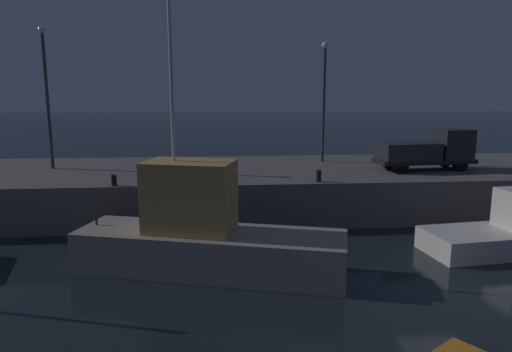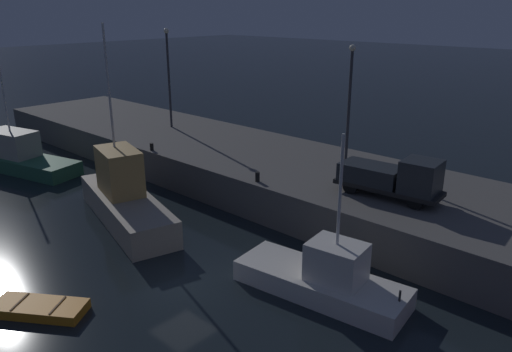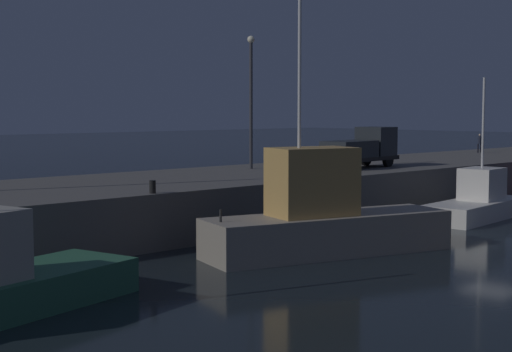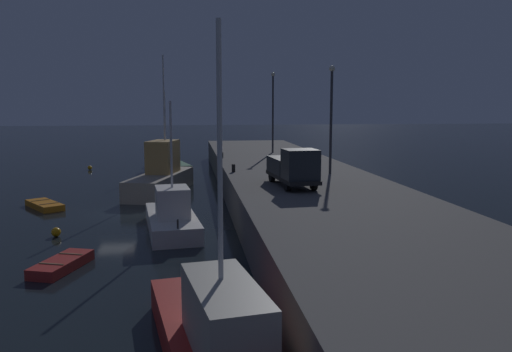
{
  "view_description": "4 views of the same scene",
  "coord_description": "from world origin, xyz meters",
  "px_view_note": "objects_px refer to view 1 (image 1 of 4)",
  "views": [
    {
      "loc": [
        -8.2,
        -15.04,
        7.2
      ],
      "look_at": [
        -6.1,
        9.86,
        2.62
      ],
      "focal_mm": 31.99,
      "sensor_mm": 36.0,
      "label": 1
    },
    {
      "loc": [
        16.79,
        -12.91,
        12.87
      ],
      "look_at": [
        -4.56,
        10.33,
        2.02
      ],
      "focal_mm": 34.69,
      "sensor_mm": 36.0,
      "label": 2
    },
    {
      "loc": [
        -32.89,
        -19.02,
        6.11
      ],
      "look_at": [
        -4.53,
        11.5,
        2.53
      ],
      "focal_mm": 54.48,
      "sensor_mm": 36.0,
      "label": 3
    },
    {
      "loc": [
        36.36,
        5.22,
        7.67
      ],
      "look_at": [
        -3.86,
        10.48,
        2.01
      ],
      "focal_mm": 35.96,
      "sensor_mm": 36.0,
      "label": 4
    }
  ],
  "objects_px": {
    "utility_truck": "(429,150)",
    "bollard_central": "(319,176)",
    "lamp_post_west": "(46,88)",
    "lamp_post_east": "(324,93)",
    "bollard_west": "(114,180)",
    "fishing_boat_orange": "(205,236)"
  },
  "relations": [
    {
      "from": "utility_truck",
      "to": "lamp_post_east",
      "type": "bearing_deg",
      "value": 144.72
    },
    {
      "from": "bollard_west",
      "to": "bollard_central",
      "type": "distance_m",
      "value": 10.69
    },
    {
      "from": "lamp_post_west",
      "to": "bollard_central",
      "type": "distance_m",
      "value": 17.36
    },
    {
      "from": "lamp_post_west",
      "to": "fishing_boat_orange",
      "type": "bearing_deg",
      "value": -49.6
    },
    {
      "from": "fishing_boat_orange",
      "to": "lamp_post_west",
      "type": "xyz_separation_m",
      "value": [
        -9.79,
        11.5,
        6.0
      ]
    },
    {
      "from": "bollard_central",
      "to": "lamp_post_east",
      "type": "bearing_deg",
      "value": 75.57
    },
    {
      "from": "lamp_post_west",
      "to": "bollard_west",
      "type": "distance_m",
      "value": 9.05
    },
    {
      "from": "lamp_post_west",
      "to": "utility_truck",
      "type": "relative_size",
      "value": 1.4
    },
    {
      "from": "fishing_boat_orange",
      "to": "bollard_central",
      "type": "xyz_separation_m",
      "value": [
        5.95,
        5.85,
        1.32
      ]
    },
    {
      "from": "bollard_central",
      "to": "utility_truck",
      "type": "bearing_deg",
      "value": 22.68
    },
    {
      "from": "lamp_post_west",
      "to": "utility_truck",
      "type": "height_order",
      "value": "lamp_post_west"
    },
    {
      "from": "bollard_west",
      "to": "lamp_post_west",
      "type": "bearing_deg",
      "value": 130.71
    },
    {
      "from": "lamp_post_west",
      "to": "bollard_west",
      "type": "bearing_deg",
      "value": -49.29
    },
    {
      "from": "lamp_post_east",
      "to": "utility_truck",
      "type": "height_order",
      "value": "lamp_post_east"
    },
    {
      "from": "fishing_boat_orange",
      "to": "utility_truck",
      "type": "relative_size",
      "value": 1.94
    },
    {
      "from": "bollard_west",
      "to": "bollard_central",
      "type": "xyz_separation_m",
      "value": [
        10.69,
        0.21,
        0.03
      ]
    },
    {
      "from": "lamp_post_west",
      "to": "lamp_post_east",
      "type": "bearing_deg",
      "value": 4.94
    },
    {
      "from": "lamp_post_east",
      "to": "utility_truck",
      "type": "xyz_separation_m",
      "value": [
        5.69,
        -4.02,
        -3.47
      ]
    },
    {
      "from": "utility_truck",
      "to": "bollard_central",
      "type": "relative_size",
      "value": 9.91
    },
    {
      "from": "bollard_west",
      "to": "bollard_central",
      "type": "height_order",
      "value": "bollard_central"
    },
    {
      "from": "utility_truck",
      "to": "bollard_central",
      "type": "height_order",
      "value": "utility_truck"
    },
    {
      "from": "lamp_post_west",
      "to": "lamp_post_east",
      "type": "distance_m",
      "value": 17.65
    }
  ]
}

